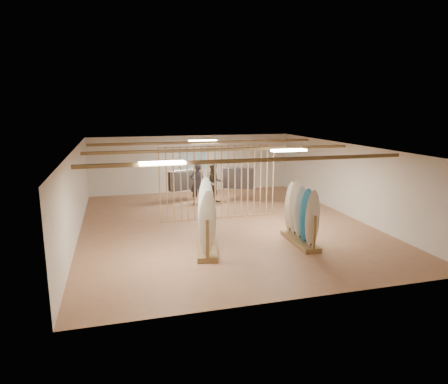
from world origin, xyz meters
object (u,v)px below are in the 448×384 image
object	(u,v)px
clothing_rack_b	(239,178)
rack_right	(301,223)
shopper_b	(214,180)
clothing_rack_a	(183,181)
rack_left	(207,227)
shopper_a	(198,181)

from	to	relation	value
clothing_rack_b	rack_right	bearing A→B (deg)	-64.90
rack_right	shopper_b	bearing A→B (deg)	103.74
rack_right	clothing_rack_a	distance (m)	7.02
rack_right	rack_left	bearing A→B (deg)	178.26
clothing_rack_a	shopper_b	size ratio (longest dim) A/B	0.73
shopper_a	rack_right	bearing A→B (deg)	115.94
clothing_rack_a	clothing_rack_b	world-z (taller)	clothing_rack_b
rack_right	shopper_b	distance (m)	6.12
shopper_a	shopper_b	size ratio (longest dim) A/B	1.03
rack_left	shopper_a	bearing A→B (deg)	92.64
shopper_a	rack_left	bearing A→B (deg)	87.80
rack_left	shopper_b	xyz separation A→B (m)	(1.67, 5.80, 0.31)
rack_left	shopper_b	bearing A→B (deg)	85.58
shopper_b	shopper_a	bearing A→B (deg)	-178.59
clothing_rack_b	shopper_b	distance (m)	1.16
shopper_b	rack_right	bearing A→B (deg)	-82.86
clothing_rack_b	shopper_a	distance (m)	1.93
clothing_rack_b	clothing_rack_a	bearing A→B (deg)	-166.26
clothing_rack_b	shopper_b	world-z (taller)	shopper_b
shopper_a	shopper_b	distance (m)	0.77
rack_left	shopper_a	distance (m)	5.79
rack_right	shopper_a	size ratio (longest dim) A/B	0.96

